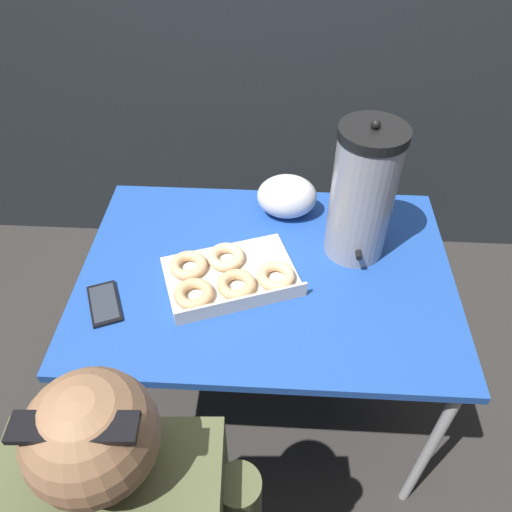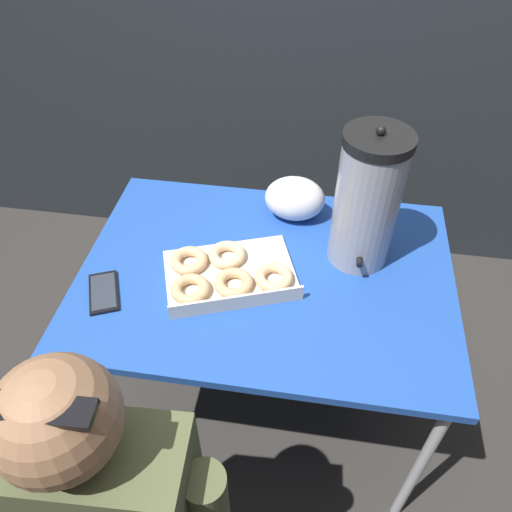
% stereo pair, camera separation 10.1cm
% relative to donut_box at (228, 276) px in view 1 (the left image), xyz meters
% --- Properties ---
extents(ground_plane, '(12.00, 12.00, 0.00)m').
position_rel_donut_box_xyz_m(ground_plane, '(0.11, 0.05, -0.78)').
color(ground_plane, '#2D2B28').
extents(folding_table, '(1.11, 0.79, 0.76)m').
position_rel_donut_box_xyz_m(folding_table, '(0.11, 0.05, -0.08)').
color(folding_table, '#1E479E').
rests_on(folding_table, ground).
extents(donut_box, '(0.44, 0.37, 0.05)m').
position_rel_donut_box_xyz_m(donut_box, '(0.00, 0.00, 0.00)').
color(donut_box, beige).
rests_on(donut_box, folding_table).
extents(coffee_urn, '(0.19, 0.21, 0.45)m').
position_rel_donut_box_xyz_m(coffee_urn, '(0.38, 0.16, 0.19)').
color(coffee_urn, '#939399').
rests_on(coffee_urn, folding_table).
extents(cell_phone, '(0.13, 0.17, 0.01)m').
position_rel_donut_box_xyz_m(cell_phone, '(-0.34, -0.11, -0.02)').
color(cell_phone, black).
rests_on(cell_phone, folding_table).
extents(plastic_bag, '(0.20, 0.14, 0.15)m').
position_rel_donut_box_xyz_m(plastic_bag, '(0.17, 0.32, 0.05)').
color(plastic_bag, white).
rests_on(plastic_bag, folding_table).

